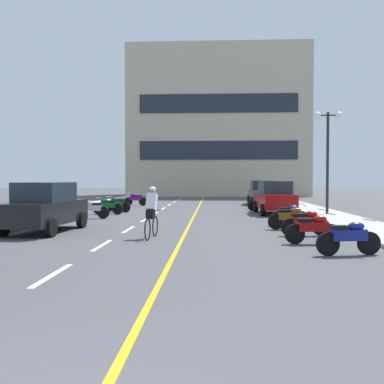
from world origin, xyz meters
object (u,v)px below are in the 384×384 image
at_px(motorcycle_8, 92,209).
at_px(motorcycle_10, 117,204).
at_px(street_lamp_mid, 328,140).
at_px(parked_car_far, 262,193).
at_px(motorcycle_9, 108,206).
at_px(motorcycle_3, 349,237).
at_px(motorcycle_7, 290,214).
at_px(motorcycle_5, 306,222).
at_px(motorcycle_11, 261,203).
at_px(motorcycle_12, 260,201).
at_px(motorcycle_13, 136,199).
at_px(parked_car_mid, 275,197).
at_px(motorcycle_6, 291,217).
at_px(cyclist_rider, 151,211).
at_px(parked_car_near, 45,207).
at_px(motorcycle_4, 313,228).

xyz_separation_m(motorcycle_8, motorcycle_10, (0.30, 4.22, 0.00)).
bearing_deg(street_lamp_mid, parked_car_far, 102.97).
distance_m(parked_car_far, motorcycle_9, 13.33).
height_order(motorcycle_3, motorcycle_7, same).
bearing_deg(motorcycle_5, parked_car_far, 88.41).
height_order(motorcycle_7, motorcycle_11, same).
bearing_deg(motorcycle_8, motorcycle_12, 39.83).
bearing_deg(motorcycle_9, motorcycle_12, 29.59).
bearing_deg(motorcycle_5, motorcycle_13, 117.88).
xyz_separation_m(parked_car_mid, motorcycle_10, (-9.05, 1.00, -0.44)).
relative_size(motorcycle_6, cyclist_rider, 0.96).
relative_size(street_lamp_mid, motorcycle_6, 3.12).
bearing_deg(motorcycle_13, motorcycle_3, -66.04).
distance_m(parked_car_near, parked_car_mid, 12.93).
xyz_separation_m(motorcycle_5, motorcycle_10, (-8.79, 10.41, 0.00)).
height_order(motorcycle_6, cyclist_rider, cyclist_rider).
bearing_deg(motorcycle_12, motorcycle_6, -90.62).
xyz_separation_m(motorcycle_6, motorcycle_10, (-8.60, 8.59, 0.00)).
xyz_separation_m(motorcycle_3, motorcycle_9, (-9.21, 12.49, 0.00)).
relative_size(motorcycle_5, motorcycle_7, 1.02).
height_order(motorcycle_4, motorcycle_12, same).
bearing_deg(motorcycle_13, motorcycle_12, -18.45).
bearing_deg(parked_car_near, street_lamp_mid, 31.41).
height_order(parked_car_near, parked_car_mid, same).
distance_m(motorcycle_3, motorcycle_12, 17.52).
xyz_separation_m(parked_car_near, motorcycle_6, (9.12, 1.09, -0.44)).
bearing_deg(parked_car_near, parked_car_far, 60.55).
distance_m(parked_car_near, motorcycle_7, 9.68).
height_order(parked_car_mid, motorcycle_11, parked_car_mid).
relative_size(motorcycle_5, motorcycle_12, 1.01).
bearing_deg(motorcycle_8, motorcycle_7, -17.77).
xyz_separation_m(motorcycle_7, motorcycle_12, (-0.08, 10.44, 0.00)).
bearing_deg(parked_car_near, cyclist_rider, -20.14).
bearing_deg(motorcycle_6, motorcycle_11, 90.17).
relative_size(motorcycle_7, motorcycle_8, 0.98).
bearing_deg(motorcycle_9, motorcycle_13, 89.07).
height_order(motorcycle_11, motorcycle_12, same).
height_order(motorcycle_9, motorcycle_12, same).
xyz_separation_m(parked_car_mid, motorcycle_8, (-9.34, -3.23, -0.44)).
distance_m(motorcycle_5, motorcycle_11, 11.95).
xyz_separation_m(parked_car_near, cyclist_rider, (4.14, -1.52, -0.03)).
xyz_separation_m(street_lamp_mid, motorcycle_5, (-2.80, -8.12, -3.52)).
xyz_separation_m(motorcycle_6, motorcycle_8, (-8.89, 4.37, 0.00)).
relative_size(motorcycle_4, motorcycle_7, 1.02).
bearing_deg(street_lamp_mid, cyclist_rider, -131.83).
xyz_separation_m(motorcycle_5, motorcycle_6, (-0.19, 1.82, 0.00)).
bearing_deg(motorcycle_4, motorcycle_3, -76.77).
bearing_deg(motorcycle_11, street_lamp_mid, -51.69).
distance_m(motorcycle_6, motorcycle_12, 11.89).
bearing_deg(parked_car_mid, motorcycle_9, -175.43).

